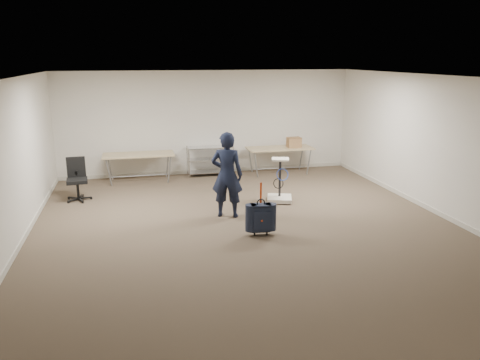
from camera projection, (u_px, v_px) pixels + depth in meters
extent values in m
plane|color=#413227|center=(247.00, 228.00, 8.88)|extent=(9.00, 9.00, 0.00)
plane|color=silver|center=(208.00, 123.00, 12.76)|extent=(8.00, 0.00, 8.00)
plane|color=silver|center=(366.00, 254.00, 4.28)|extent=(8.00, 0.00, 8.00)
plane|color=silver|center=(10.00, 167.00, 7.64)|extent=(0.00, 9.00, 9.00)
plane|color=silver|center=(440.00, 146.00, 9.39)|extent=(0.00, 9.00, 9.00)
plane|color=white|center=(248.00, 77.00, 8.16)|extent=(8.00, 8.00, 0.00)
cube|color=beige|center=(209.00, 171.00, 13.09)|extent=(8.00, 0.02, 0.10)
cube|color=beige|center=(21.00, 244.00, 7.99)|extent=(0.02, 9.00, 0.10)
cube|color=beige|center=(433.00, 210.00, 9.74)|extent=(0.02, 9.00, 0.10)
cube|color=tan|center=(139.00, 155.00, 12.00)|extent=(1.80, 0.75, 0.03)
cylinder|color=gray|center=(140.00, 176.00, 12.14)|extent=(1.50, 0.02, 0.02)
cylinder|color=gray|center=(109.00, 173.00, 11.65)|extent=(0.13, 0.04, 0.69)
cylinder|color=gray|center=(169.00, 169.00, 11.97)|extent=(0.13, 0.04, 0.69)
cylinder|color=gray|center=(110.00, 167.00, 12.21)|extent=(0.13, 0.04, 0.69)
cylinder|color=gray|center=(168.00, 164.00, 12.54)|extent=(0.13, 0.04, 0.69)
cube|color=tan|center=(280.00, 148.00, 12.83)|extent=(1.80, 0.75, 0.03)
cylinder|color=gray|center=(279.00, 168.00, 12.97)|extent=(1.50, 0.02, 0.02)
cylinder|color=gray|center=(256.00, 165.00, 12.48)|extent=(0.13, 0.04, 0.69)
cylinder|color=gray|center=(309.00, 162.00, 12.80)|extent=(0.13, 0.04, 0.69)
cylinder|color=gray|center=(251.00, 160.00, 13.04)|extent=(0.13, 0.04, 0.69)
cylinder|color=gray|center=(301.00, 158.00, 13.37)|extent=(0.13, 0.04, 0.69)
cylinder|color=silver|center=(189.00, 164.00, 12.39)|extent=(0.02, 0.02, 0.80)
cylinder|color=silver|center=(233.00, 161.00, 12.65)|extent=(0.02, 0.02, 0.80)
cylinder|color=silver|center=(187.00, 160.00, 12.81)|extent=(0.02, 0.02, 0.80)
cylinder|color=silver|center=(230.00, 158.00, 13.07)|extent=(0.02, 0.02, 0.80)
cube|color=silver|center=(210.00, 171.00, 12.81)|extent=(1.20, 0.45, 0.02)
cube|color=silver|center=(210.00, 159.00, 12.72)|extent=(1.20, 0.45, 0.02)
cube|color=silver|center=(210.00, 147.00, 12.63)|extent=(1.20, 0.45, 0.01)
imported|color=black|center=(227.00, 175.00, 9.31)|extent=(0.74, 0.61, 1.74)
cube|color=black|center=(261.00, 217.00, 8.42)|extent=(0.38, 0.24, 0.49)
cube|color=black|center=(260.00, 231.00, 8.51)|extent=(0.34, 0.18, 0.03)
cylinder|color=black|center=(254.00, 234.00, 8.49)|extent=(0.03, 0.07, 0.07)
cylinder|color=black|center=(267.00, 233.00, 8.52)|extent=(0.03, 0.07, 0.07)
torus|color=black|center=(261.00, 203.00, 8.35)|extent=(0.16, 0.04, 0.16)
cube|color=red|center=(261.00, 193.00, 8.32)|extent=(0.03, 0.01, 0.38)
cylinder|color=black|center=(79.00, 198.00, 10.57)|extent=(0.58, 0.58, 0.09)
cylinder|color=black|center=(78.00, 190.00, 10.52)|extent=(0.06, 0.06, 0.39)
cube|color=black|center=(77.00, 181.00, 10.46)|extent=(0.49, 0.49, 0.08)
cube|color=black|center=(76.00, 167.00, 10.59)|extent=(0.41, 0.10, 0.47)
cube|color=beige|center=(279.00, 199.00, 10.49)|extent=(0.67, 0.67, 0.09)
cylinder|color=black|center=(273.00, 204.00, 10.25)|extent=(0.06, 0.06, 0.04)
cylinder|color=black|center=(279.00, 178.00, 10.42)|extent=(0.05, 0.05, 0.86)
cube|color=beige|center=(280.00, 159.00, 10.26)|extent=(0.45, 0.42, 0.04)
torus|color=blue|center=(283.00, 174.00, 10.27)|extent=(0.29, 0.19, 0.26)
cube|color=brown|center=(294.00, 142.00, 12.84)|extent=(0.37, 0.28, 0.27)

